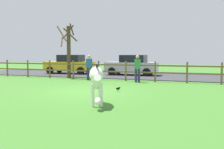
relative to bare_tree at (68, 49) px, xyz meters
name	(u,v)px	position (x,y,z in m)	size (l,w,h in m)	color
ground_plane	(87,91)	(3.99, -5.30, -2.02)	(60.00, 60.00, 0.00)	#3D7528
parking_asphalt	(138,75)	(3.99, 4.00, -2.00)	(28.00, 7.40, 0.05)	#38383D
paddock_fence	(112,69)	(3.36, -0.30, -1.31)	(20.86, 0.11, 1.25)	brown
bare_tree	(68,49)	(0.00, 0.00, 0.00)	(1.51, 1.37, 3.81)	#513A23
zebra	(96,78)	(5.73, -8.20, -1.10)	(1.10, 1.79, 1.41)	white
crow_on_grass	(118,88)	(5.36, -4.85, -1.90)	(0.22, 0.10, 0.20)	black
parked_car_silver	(132,65)	(3.61, 3.56, -1.18)	(4.06, 1.99, 1.56)	#B7BABF
parked_car_yellow	(70,64)	(-1.69, 3.17, -1.18)	(4.13, 2.16, 1.56)	yellow
visitor_left_of_tree	(89,66)	(1.98, -0.82, -1.12)	(0.38, 0.26, 1.64)	#232847
visitor_right_of_tree	(137,67)	(5.25, -0.98, -1.12)	(0.41, 0.31, 1.64)	#232847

